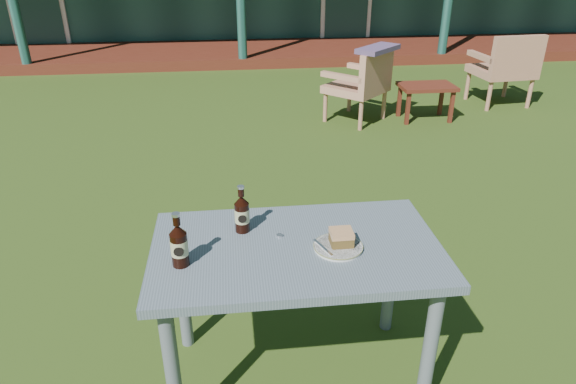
{
  "coord_description": "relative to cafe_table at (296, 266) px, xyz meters",
  "views": [
    {
      "loc": [
        -0.24,
        -3.39,
        1.87
      ],
      "look_at": [
        0.0,
        -1.3,
        0.82
      ],
      "focal_mm": 32.0,
      "sensor_mm": 36.0,
      "label": 1
    }
  ],
  "objects": [
    {
      "name": "floral_throw",
      "position": [
        1.32,
        3.52,
        0.2
      ],
      "size": [
        0.56,
        0.55,
        0.05
      ],
      "primitive_type": "cube",
      "rotation": [
        0.0,
        0.0,
        3.92
      ],
      "color": "#554165",
      "rests_on": "armchair_left"
    },
    {
      "name": "bottle_cap",
      "position": [
        -0.06,
        0.08,
        0.11
      ],
      "size": [
        0.03,
        0.03,
        0.01
      ],
      "primitive_type": "cylinder",
      "color": "silver",
      "rests_on": "cafe_table"
    },
    {
      "name": "fork",
      "position": [
        0.1,
        -0.05,
        0.12
      ],
      "size": [
        0.06,
        0.13,
        0.0
      ],
      "primitive_type": "cube",
      "rotation": [
        0.0,
        0.0,
        0.38
      ],
      "color": "silver",
      "rests_on": "plate"
    },
    {
      "name": "cafe_table",
      "position": [
        0.0,
        0.0,
        0.0
      ],
      "size": [
        1.2,
        0.7,
        0.72
      ],
      "color": "slate",
      "rests_on": "ground"
    },
    {
      "name": "cola_bottle_near",
      "position": [
        -0.22,
        0.15,
        0.19
      ],
      "size": [
        0.06,
        0.07,
        0.22
      ],
      "color": "black",
      "rests_on": "cafe_table"
    },
    {
      "name": "ground",
      "position": [
        0.0,
        1.6,
        -0.62
      ],
      "size": [
        80.0,
        80.0,
        0.0
      ],
      "primitive_type": "plane",
      "color": "#334916"
    },
    {
      "name": "armchair_right",
      "position": [
        3.07,
        4.03,
        -0.13
      ],
      "size": [
        0.69,
        0.66,
        0.87
      ],
      "color": "#B4775A",
      "rests_on": "ground"
    },
    {
      "name": "cola_bottle_far",
      "position": [
        -0.47,
        -0.08,
        0.19
      ],
      "size": [
        0.07,
        0.07,
        0.23
      ],
      "color": "black",
      "rests_on": "cafe_table"
    },
    {
      "name": "side_table",
      "position": [
        1.95,
        3.62,
        -0.28
      ],
      "size": [
        0.6,
        0.4,
        0.4
      ],
      "color": "#552014",
      "rests_on": "ground"
    },
    {
      "name": "cake_slice",
      "position": [
        0.18,
        -0.03,
        0.15
      ],
      "size": [
        0.09,
        0.09,
        0.06
      ],
      "color": "#523E1A",
      "rests_on": "plate"
    },
    {
      "name": "armchair_left",
      "position": [
        1.21,
        3.63,
        -0.17
      ],
      "size": [
        0.81,
        0.81,
        0.8
      ],
      "color": "#B4775A",
      "rests_on": "ground"
    },
    {
      "name": "plate",
      "position": [
        0.17,
        -0.04,
        0.11
      ],
      "size": [
        0.2,
        0.2,
        0.01
      ],
      "color": "silver",
      "rests_on": "cafe_table"
    }
  ]
}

